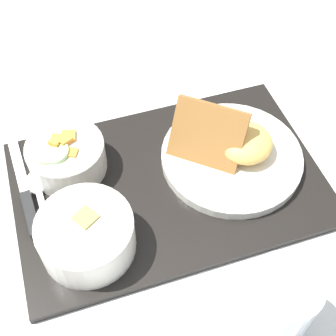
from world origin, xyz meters
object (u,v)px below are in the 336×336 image
plate_main (231,151)px  knife (28,203)px  bowl_soup (86,234)px  spoon (40,195)px  glass_water (277,306)px  bowl_salad (66,155)px

plate_main → knife: bearing=-179.8°
bowl_soup → spoon: bowl_soup is taller
bowl_soup → glass_water: size_ratio=1.12×
plate_main → knife: (-0.30, -0.00, -0.01)m
plate_main → glass_water: (-0.04, -0.24, 0.02)m
bowl_salad → glass_water: 0.35m
spoon → knife: bearing=110.0°
bowl_salad → spoon: 0.07m
bowl_salad → bowl_soup: bowl_soup is taller
bowl_salad → knife: 0.09m
glass_water → bowl_salad: bearing=124.4°
bowl_salad → spoon: (-0.05, -0.04, -0.02)m
bowl_soup → bowl_salad: bearing=92.5°
knife → spoon: 0.02m
glass_water → knife: bearing=137.7°
plate_main → spoon: 0.28m
bowl_soup → glass_water: (0.19, -0.15, 0.00)m
knife → plate_main: bearing=-95.8°
bowl_salad → plate_main: size_ratio=0.54×
plate_main → knife: 0.30m
bowl_soup → plate_main: size_ratio=0.59×
knife → glass_water: 0.36m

